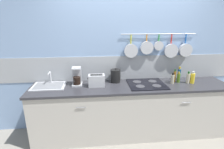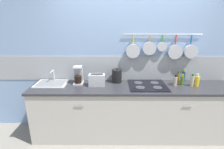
# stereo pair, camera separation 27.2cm
# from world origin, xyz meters

# --- Properties ---
(ground_plane) EXTENTS (12.00, 12.00, 0.00)m
(ground_plane) POSITION_xyz_m (0.00, 0.00, 0.00)
(ground_plane) COLOR gray
(wall_back) EXTENTS (7.20, 0.16, 2.60)m
(wall_back) POSITION_xyz_m (0.01, 0.35, 1.27)
(wall_back) COLOR #84A3CC
(wall_back) RESTS_ON ground_plane
(cabinet_base) EXTENTS (3.18, 0.60, 0.86)m
(cabinet_base) POSITION_xyz_m (0.00, -0.00, 0.43)
(cabinet_base) COLOR #B7B2A8
(cabinet_base) RESTS_ON ground_plane
(countertop) EXTENTS (3.22, 0.62, 0.03)m
(countertop) POSITION_xyz_m (0.00, 0.00, 0.88)
(countertop) COLOR #2D2D33
(countertop) RESTS_ON cabinet_base
(sink_basin) EXTENTS (0.51, 0.39, 0.20)m
(sink_basin) POSITION_xyz_m (-1.32, 0.11, 0.91)
(sink_basin) COLOR #B7BABF
(sink_basin) RESTS_ON countertop
(coffee_maker) EXTENTS (0.15, 0.19, 0.29)m
(coffee_maker) POSITION_xyz_m (-0.87, 0.14, 1.02)
(coffee_maker) COLOR #B7BABF
(coffee_maker) RESTS_ON countertop
(toaster) EXTENTS (0.27, 0.15, 0.19)m
(toaster) POSITION_xyz_m (-0.56, 0.04, 0.99)
(toaster) COLOR #B7BABF
(toaster) RESTS_ON countertop
(kettle) EXTENTS (0.17, 0.17, 0.24)m
(kettle) POSITION_xyz_m (-0.24, 0.20, 1.00)
(kettle) COLOR black
(kettle) RESTS_ON countertop
(cooktop) EXTENTS (0.60, 0.53, 0.01)m
(cooktop) POSITION_xyz_m (0.26, 0.03, 0.90)
(cooktop) COLOR black
(cooktop) RESTS_ON countertop
(bottle_hot_sauce) EXTENTS (0.06, 0.06, 0.18)m
(bottle_hot_sauce) POSITION_xyz_m (0.70, 0.04, 0.97)
(bottle_hot_sauce) COLOR #BFB799
(bottle_hot_sauce) RESTS_ON countertop
(bottle_sesame_oil) EXTENTS (0.04, 0.04, 0.22)m
(bottle_sesame_oil) POSITION_xyz_m (0.76, 0.10, 0.99)
(bottle_sesame_oil) COLOR #8C5919
(bottle_sesame_oil) RESTS_ON countertop
(bottle_dish_soap) EXTENTS (0.05, 0.05, 0.18)m
(bottle_dish_soap) POSITION_xyz_m (0.82, 0.08, 0.97)
(bottle_dish_soap) COLOR #4C721E
(bottle_dish_soap) RESTS_ON countertop
(bottle_vinegar) EXTENTS (0.06, 0.06, 0.23)m
(bottle_vinegar) POSITION_xyz_m (0.89, 0.21, 1.00)
(bottle_vinegar) COLOR navy
(bottle_vinegar) RESTS_ON countertop
(bottle_cooking_wine) EXTENTS (0.06, 0.06, 0.20)m
(bottle_cooking_wine) POSITION_xyz_m (0.96, 0.02, 0.98)
(bottle_cooking_wine) COLOR #BFB799
(bottle_cooking_wine) RESTS_ON countertop
(bottle_olive_oil) EXTENTS (0.07, 0.07, 0.20)m
(bottle_olive_oil) POSITION_xyz_m (1.03, 0.02, 0.98)
(bottle_olive_oil) COLOR yellow
(bottle_olive_oil) RESTS_ON countertop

